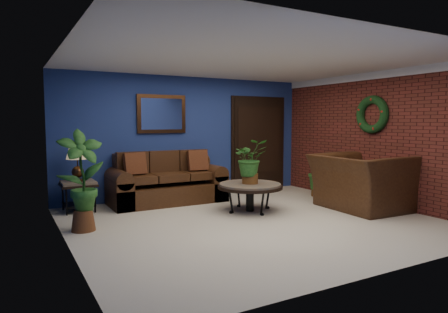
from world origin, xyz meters
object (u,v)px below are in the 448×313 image
end_table (78,188)px  side_chair (206,173)px  table_lamp (77,158)px  armchair (360,182)px  sofa (166,186)px  coffee_table (250,187)px

end_table → side_chair: (2.51, 0.07, 0.11)m
end_table → side_chair: size_ratio=0.63×
table_lamp → armchair: table_lamp is taller
table_lamp → armchair: (4.45, -2.25, -0.45)m
sofa → coffee_table: 1.78m
coffee_table → armchair: size_ratio=0.76×
sofa → armchair: sofa is taller
sofa → end_table: sofa is taller
coffee_table → armchair: armchair is taller
coffee_table → armchair: 1.99m
end_table → armchair: armchair is taller
sofa → end_table: 1.64m
sofa → side_chair: 0.90m
end_table → table_lamp: table_lamp is taller
sofa → armchair: (2.82, -2.29, 0.17)m
end_table → side_chair: bearing=1.5°
sofa → coffee_table: sofa is taller
side_chair → armchair: 3.02m
sofa → coffee_table: bearing=-55.7°
coffee_table → sofa: bearing=124.3°
sofa → table_lamp: (-1.63, -0.03, 0.62)m
sofa → end_table: (-1.63, -0.03, 0.08)m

